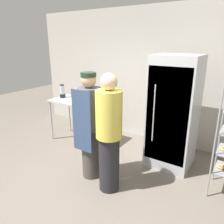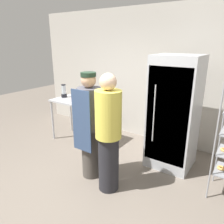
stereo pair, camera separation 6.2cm
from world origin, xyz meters
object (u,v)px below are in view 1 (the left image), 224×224
object	(u,v)px
blender_pitcher	(62,92)
refrigerator	(173,113)
donut_box	(78,98)
person_baker	(90,125)
person_customer	(109,134)

from	to	relation	value
blender_pitcher	refrigerator	bearing A→B (deg)	3.21
donut_box	person_baker	bearing A→B (deg)	-40.72
refrigerator	blender_pitcher	world-z (taller)	refrigerator
person_baker	person_customer	xyz separation A→B (m)	(0.44, -0.12, 0.00)
blender_pitcher	person_baker	distance (m)	1.82
blender_pitcher	person_customer	xyz separation A→B (m)	(1.99, -1.06, -0.16)
refrigerator	person_baker	bearing A→B (deg)	-131.34
blender_pitcher	person_customer	bearing A→B (deg)	-28.12
refrigerator	person_baker	world-z (taller)	refrigerator
person_baker	person_customer	world-z (taller)	person_customer
person_customer	donut_box	bearing A→B (deg)	145.34
donut_box	person_customer	xyz separation A→B (m)	(1.55, -1.07, -0.08)
donut_box	person_customer	size ratio (longest dim) A/B	0.14
donut_box	person_customer	world-z (taller)	person_customer
donut_box	person_customer	distance (m)	1.89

